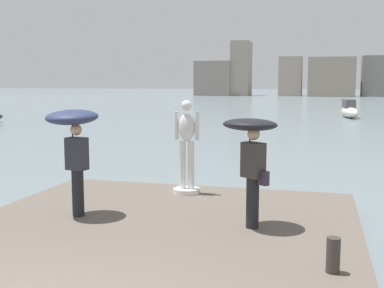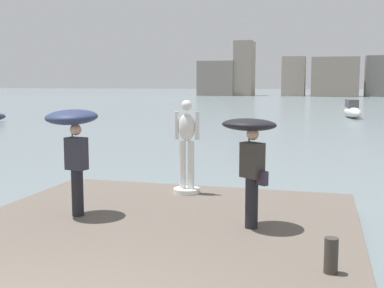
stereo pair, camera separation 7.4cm
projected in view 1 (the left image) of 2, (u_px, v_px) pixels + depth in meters
The scene contains 8 objects.
ground_plane at pixel (289, 116), 42.70m from camera, with size 400.00×400.00×0.00m, color slate.
pier at pixel (110, 281), 6.63m from camera, with size 6.92×10.86×0.40m, color #60564C.
statue_white_figure at pixel (187, 150), 10.93m from camera, with size 0.60×0.60×2.10m.
onlooker_left at pixel (74, 132), 9.01m from camera, with size 1.14×1.15×2.01m.
onlooker_right at pixel (251, 144), 8.29m from camera, with size 1.30×1.30×1.89m.
mooring_bollard at pixel (333, 255), 6.38m from camera, with size 0.18×0.18×0.47m, color #38332D.
boat_near at pixel (349, 111), 40.82m from camera, with size 1.74×4.83×1.51m.
distant_skyline at pixel (298, 76), 109.71m from camera, with size 51.42×11.83×12.40m.
Camera 1 is at (2.71, -3.42, 2.88)m, focal length 45.60 mm.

